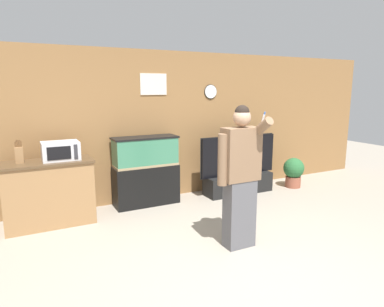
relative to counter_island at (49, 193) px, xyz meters
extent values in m
plane|color=gray|center=(1.82, -2.44, -0.47)|extent=(18.00, 18.00, 0.00)
cube|color=olive|center=(1.82, 0.48, 0.83)|extent=(10.00, 0.06, 2.60)
cube|color=beige|center=(1.81, 0.44, 1.55)|extent=(0.47, 0.02, 0.36)
cylinder|color=white|center=(2.93, 0.44, 1.42)|extent=(0.24, 0.03, 0.24)
cylinder|color=black|center=(2.93, 0.44, 1.42)|extent=(0.26, 0.01, 0.26)
cube|color=olive|center=(0.00, 0.00, -0.02)|extent=(1.20, 0.53, 0.91)
cube|color=#513A24|center=(0.00, 0.00, 0.45)|extent=(1.24, 0.57, 0.03)
cube|color=silver|center=(0.20, 0.02, 0.60)|extent=(0.51, 0.37, 0.26)
cube|color=black|center=(0.16, -0.17, 0.60)|extent=(0.31, 0.01, 0.18)
cube|color=#2D2D33|center=(0.38, -0.17, 0.60)|extent=(0.05, 0.01, 0.21)
cube|color=olive|center=(-0.34, 0.04, 0.58)|extent=(0.10, 0.11, 0.22)
cylinder|color=brown|center=(-0.37, 0.05, 0.73)|extent=(0.02, 0.02, 0.08)
cylinder|color=brown|center=(-0.36, 0.05, 0.73)|extent=(0.02, 0.02, 0.07)
cylinder|color=brown|center=(-0.34, 0.05, 0.74)|extent=(0.02, 0.02, 0.10)
cylinder|color=brown|center=(-0.32, 0.05, 0.74)|extent=(0.02, 0.02, 0.09)
cylinder|color=brown|center=(-0.30, 0.05, 0.74)|extent=(0.02, 0.02, 0.08)
cylinder|color=brown|center=(-0.37, 0.09, 0.73)|extent=(0.02, 0.02, 0.07)
cylinder|color=brown|center=(-0.36, 0.09, 0.74)|extent=(0.02, 0.02, 0.10)
cylinder|color=brown|center=(-0.34, 0.09, 0.73)|extent=(0.02, 0.02, 0.07)
cylinder|color=brown|center=(-0.32, 0.09, 0.74)|extent=(0.02, 0.02, 0.09)
cube|color=black|center=(1.54, 0.20, -0.14)|extent=(1.09, 0.40, 0.67)
cube|color=#937F5B|center=(1.54, 0.20, 0.22)|extent=(1.06, 0.39, 0.04)
cube|color=#387556|center=(1.54, 0.20, 0.45)|extent=(1.05, 0.38, 0.48)
cube|color=black|center=(1.54, 0.20, 0.68)|extent=(1.09, 0.40, 0.03)
cube|color=black|center=(3.31, 0.02, -0.29)|extent=(1.34, 0.40, 0.36)
cube|color=black|center=(3.31, 0.02, 0.25)|extent=(1.58, 0.05, 0.72)
cube|color=black|center=(3.31, 0.05, 0.25)|extent=(1.61, 0.01, 0.75)
cube|color=#515156|center=(2.04, -1.83, -0.04)|extent=(0.37, 0.21, 0.86)
cube|color=brown|center=(2.04, -1.83, 0.71)|extent=(0.47, 0.22, 0.64)
sphere|color=tan|center=(2.04, -1.83, 1.15)|extent=(0.21, 0.21, 0.21)
sphere|color=black|center=(2.04, -1.83, 1.21)|extent=(0.18, 0.18, 0.18)
cylinder|color=brown|center=(1.78, -1.83, 0.66)|extent=(0.12, 0.12, 0.61)
cylinder|color=brown|center=(2.22, -1.97, 1.03)|extent=(0.11, 0.34, 0.28)
cylinder|color=white|center=(2.22, -1.99, 1.14)|extent=(0.02, 0.06, 0.11)
cylinder|color=#2856B2|center=(2.22, -2.01, 1.20)|extent=(0.02, 0.03, 0.05)
cylinder|color=brown|center=(4.52, -0.17, -0.37)|extent=(0.30, 0.30, 0.22)
sphere|color=#286033|center=(4.52, -0.17, -0.08)|extent=(0.41, 0.41, 0.41)
camera|label=1|loc=(-0.33, -5.15, 1.49)|focal=32.00mm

